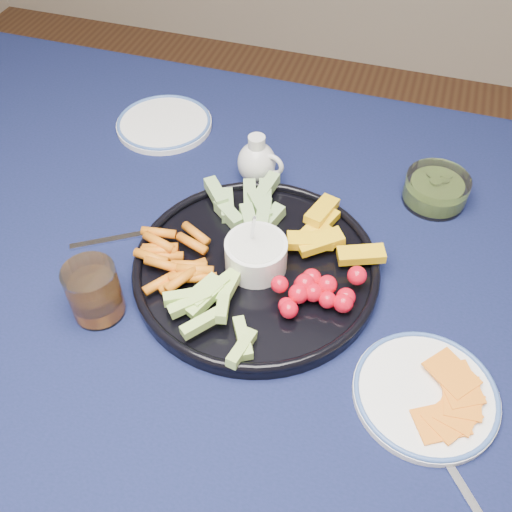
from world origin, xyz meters
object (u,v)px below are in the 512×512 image
(dining_table, at_px, (215,290))
(creamer_pitcher, at_px, (257,162))
(side_plate_extra, at_px, (164,123))
(crudite_platter, at_px, (255,262))
(cheese_plate, at_px, (426,393))
(pickle_bowl, at_px, (436,190))
(juice_tumbler, at_px, (95,294))

(dining_table, height_order, creamer_pitcher, creamer_pitcher)
(side_plate_extra, bearing_deg, crudite_platter, -46.61)
(cheese_plate, bearing_deg, pickle_bowl, 94.62)
(crudite_platter, relative_size, creamer_pitcher, 3.99)
(crudite_platter, distance_m, pickle_bowl, 0.35)
(creamer_pitcher, relative_size, juice_tumbler, 1.06)
(pickle_bowl, bearing_deg, cheese_plate, -85.38)
(dining_table, bearing_deg, side_plate_extra, 125.85)
(pickle_bowl, distance_m, juice_tumbler, 0.59)
(crudite_platter, relative_size, side_plate_extra, 2.00)
(pickle_bowl, height_order, side_plate_extra, pickle_bowl)
(dining_table, relative_size, side_plate_extra, 8.83)
(dining_table, relative_size, creamer_pitcher, 17.64)
(crudite_platter, bearing_deg, juice_tumbler, -143.98)
(creamer_pitcher, xyz_separation_m, side_plate_extra, (-0.23, 0.10, -0.03))
(crudite_platter, relative_size, pickle_bowl, 3.48)
(juice_tumbler, bearing_deg, crudite_platter, 36.02)
(dining_table, height_order, pickle_bowl, pickle_bowl)
(side_plate_extra, bearing_deg, creamer_pitcher, -23.60)
(cheese_plate, height_order, side_plate_extra, cheese_plate)
(crudite_platter, relative_size, cheese_plate, 2.00)
(dining_table, bearing_deg, cheese_plate, -22.48)
(dining_table, relative_size, crudite_platter, 4.42)
(juice_tumbler, bearing_deg, creamer_pitcher, 69.52)
(side_plate_extra, bearing_deg, dining_table, -54.15)
(creamer_pitcher, bearing_deg, side_plate_extra, 156.40)
(creamer_pitcher, relative_size, side_plate_extra, 0.50)
(cheese_plate, height_order, juice_tumbler, juice_tumbler)
(dining_table, height_order, crudite_platter, crudite_platter)
(cheese_plate, xyz_separation_m, juice_tumbler, (-0.47, -0.01, 0.03))
(side_plate_extra, bearing_deg, juice_tumbler, -77.87)
(dining_table, height_order, side_plate_extra, side_plate_extra)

